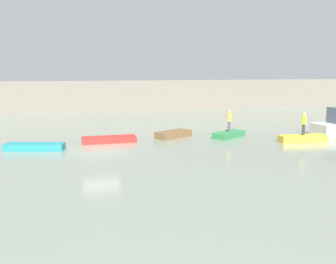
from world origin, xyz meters
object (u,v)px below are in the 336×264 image
at_px(rowboat_green, 229,134).
at_px(rowboat_yellow, 303,138).
at_px(rowboat_brown, 173,134).
at_px(rowboat_red, 109,139).
at_px(person_hiviz_shirt, 304,122).
at_px(rowboat_teal, 35,147).
at_px(person_yellow_shirt, 229,120).

height_order(rowboat_green, rowboat_yellow, rowboat_yellow).
bearing_deg(rowboat_brown, rowboat_red, 159.96).
xyz_separation_m(rowboat_green, rowboat_yellow, (4.72, -3.02, 0.03)).
bearing_deg(person_hiviz_shirt, rowboat_brown, 156.15).
bearing_deg(person_hiviz_shirt, rowboat_red, 167.47).
relative_size(rowboat_teal, rowboat_brown, 1.33).
bearing_deg(rowboat_red, rowboat_yellow, -14.47).
bearing_deg(person_yellow_shirt, rowboat_red, 179.11).
bearing_deg(rowboat_teal, person_hiviz_shirt, 7.20).
relative_size(rowboat_brown, person_yellow_shirt, 1.70).
height_order(rowboat_teal, rowboat_yellow, rowboat_yellow).
distance_m(rowboat_teal, person_yellow_shirt, 14.77).
distance_m(rowboat_teal, rowboat_yellow, 19.44).
bearing_deg(person_yellow_shirt, rowboat_brown, 167.15).
bearing_deg(rowboat_green, person_hiviz_shirt, -66.65).
bearing_deg(rowboat_yellow, rowboat_red, 171.17).
xyz_separation_m(rowboat_red, rowboat_brown, (5.17, 0.84, 0.04)).
xyz_separation_m(rowboat_red, rowboat_green, (9.52, -0.15, 0.02)).
bearing_deg(rowboat_brown, rowboat_teal, 164.06).
bearing_deg(rowboat_green, rowboat_brown, 133.09).
xyz_separation_m(rowboat_yellow, person_yellow_shirt, (-4.72, 3.02, 1.17)).
height_order(rowboat_teal, person_hiviz_shirt, person_hiviz_shirt).
relative_size(rowboat_green, person_yellow_shirt, 1.69).
relative_size(rowboat_teal, rowboat_green, 1.34).
distance_m(rowboat_red, person_yellow_shirt, 9.60).
relative_size(rowboat_teal, person_yellow_shirt, 2.26).
relative_size(person_hiviz_shirt, person_yellow_shirt, 0.99).
height_order(rowboat_brown, rowboat_yellow, rowboat_brown).
relative_size(rowboat_brown, rowboat_green, 1.01).
relative_size(rowboat_red, rowboat_brown, 1.35).
bearing_deg(rowboat_yellow, rowboat_green, 151.12).
bearing_deg(rowboat_yellow, rowboat_brown, 159.85).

